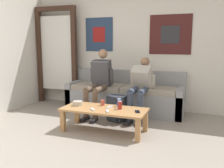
{
  "coord_description": "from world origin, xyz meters",
  "views": [
    {
      "loc": [
        1.7,
        -2.45,
        1.37
      ],
      "look_at": [
        0.24,
        1.42,
        0.68
      ],
      "focal_mm": 40.0,
      "sensor_mm": 36.0,
      "label": 1
    }
  ],
  "objects": [
    {
      "name": "door_frame",
      "position": [
        -1.45,
        2.38,
        1.2
      ],
      "size": [
        1.0,
        0.1,
        2.15
      ],
      "color": "#382319",
      "rests_on": "ground_plane"
    },
    {
      "name": "couch",
      "position": [
        0.21,
        2.24,
        0.29
      ],
      "size": [
        2.32,
        0.72,
        0.8
      ],
      "color": "gray",
      "rests_on": "ground_plane"
    },
    {
      "name": "person_seated_adult",
      "position": [
        -0.17,
        1.82,
        0.67
      ],
      "size": [
        0.47,
        0.86,
        1.24
      ],
      "color": "brown",
      "rests_on": "ground_plane"
    },
    {
      "name": "wall_back",
      "position": [
        0.0,
        2.6,
        1.28
      ],
      "size": [
        10.0,
        0.07,
        2.55
      ],
      "color": "silver",
      "rests_on": "ground_plane"
    },
    {
      "name": "coffee_table",
      "position": [
        0.27,
        0.99,
        0.31
      ],
      "size": [
        1.31,
        0.56,
        0.36
      ],
      "color": "#B27F4C",
      "rests_on": "ground_plane"
    },
    {
      "name": "game_controller_near_left",
      "position": [
        0.39,
        0.83,
        0.38
      ],
      "size": [
        0.09,
        0.14,
        0.03
      ],
      "color": "white",
      "rests_on": "coffee_table"
    },
    {
      "name": "person_seated_teen",
      "position": [
        0.61,
        1.9,
        0.62
      ],
      "size": [
        0.47,
        0.96,
        1.1
      ],
      "color": "#384256",
      "rests_on": "ground_plane"
    },
    {
      "name": "cell_phone",
      "position": [
        0.8,
        0.98,
        0.37
      ],
      "size": [
        0.11,
        0.15,
        0.01
      ],
      "color": "black",
      "rests_on": "coffee_table"
    },
    {
      "name": "game_controller_far_center",
      "position": [
        0.34,
        1.06,
        0.38
      ],
      "size": [
        0.06,
        0.15,
        0.03
      ],
      "color": "white",
      "rests_on": "coffee_table"
    },
    {
      "name": "drink_can_blue",
      "position": [
        0.45,
        1.19,
        0.43
      ],
      "size": [
        0.07,
        0.07,
        0.12
      ],
      "color": "#28479E",
      "rests_on": "coffee_table"
    },
    {
      "name": "ceramic_bowl",
      "position": [
        -0.2,
        1.02,
        0.41
      ],
      "size": [
        0.16,
        0.16,
        0.07
      ],
      "color": "#B7B2A8",
      "rests_on": "coffee_table"
    },
    {
      "name": "backpack",
      "position": [
        0.28,
        1.56,
        0.21
      ],
      "size": [
        0.36,
        0.33,
        0.45
      ],
      "color": "#282D38",
      "rests_on": "ground_plane"
    },
    {
      "name": "pillar_candle",
      "position": [
        0.18,
        1.16,
        0.41
      ],
      "size": [
        0.06,
        0.06,
        0.1
      ],
      "color": "#B24C42",
      "rests_on": "coffee_table"
    },
    {
      "name": "ground_plane",
      "position": [
        0.0,
        0.0,
        0.0
      ],
      "size": [
        18.0,
        18.0,
        0.0
      ],
      "primitive_type": "plane",
      "color": "gray"
    },
    {
      "name": "drink_can_red",
      "position": [
        0.51,
        1.05,
        0.43
      ],
      "size": [
        0.07,
        0.07,
        0.12
      ],
      "color": "maroon",
      "rests_on": "coffee_table"
    },
    {
      "name": "game_controller_near_right",
      "position": [
        0.15,
        0.84,
        0.38
      ],
      "size": [
        0.12,
        0.13,
        0.03
      ],
      "color": "white",
      "rests_on": "coffee_table"
    }
  ]
}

